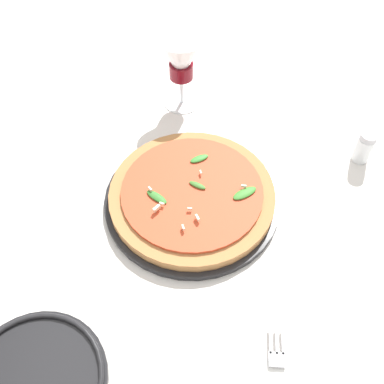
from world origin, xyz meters
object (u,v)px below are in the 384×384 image
(wine_glass, at_px, (181,62))
(side_plate_white, at_px, (33,383))
(pizza_arugula_main, at_px, (192,196))
(shaker_pepper, at_px, (364,147))

(wine_glass, relative_size, side_plate_white, 0.76)
(pizza_arugula_main, height_order, shaker_pepper, shaker_pepper)
(pizza_arugula_main, distance_m, wine_glass, 0.28)
(wine_glass, bearing_deg, shaker_pepper, -118.69)
(wine_glass, height_order, side_plate_white, wine_glass)
(wine_glass, height_order, shaker_pepper, wine_glass)
(side_plate_white, bearing_deg, shaker_pepper, -56.08)
(pizza_arugula_main, relative_size, wine_glass, 2.00)
(side_plate_white, relative_size, shaker_pepper, 3.06)
(pizza_arugula_main, xyz_separation_m, shaker_pepper, (0.08, -0.33, 0.02))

